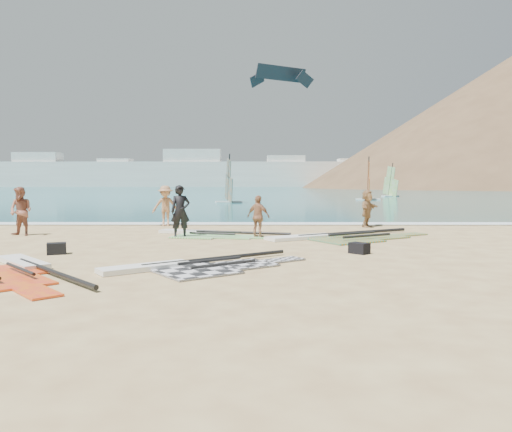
{
  "coord_description": "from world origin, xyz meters",
  "views": [
    {
      "loc": [
        0.89,
        -11.47,
        2.11
      ],
      "look_at": [
        0.84,
        4.0,
        1.0
      ],
      "focal_mm": 35.0,
      "sensor_mm": 36.0,
      "label": 1
    }
  ],
  "objects_px": {
    "rig_grey": "(193,266)",
    "beachgoer_back": "(258,217)",
    "rig_green": "(208,234)",
    "gear_bag_near": "(57,249)",
    "rig_orange": "(340,237)",
    "beachgoer_left": "(21,211)",
    "beachgoer_right": "(367,209)",
    "rig_red": "(17,271)",
    "gear_bag_far": "(359,248)",
    "beachgoer_mid": "(165,206)",
    "person_wetsuit": "(180,212)"
  },
  "relations": [
    {
      "from": "rig_orange",
      "to": "gear_bag_far",
      "type": "height_order",
      "value": "gear_bag_far"
    },
    {
      "from": "gear_bag_near",
      "to": "gear_bag_far",
      "type": "relative_size",
      "value": 0.98
    },
    {
      "from": "person_wetsuit",
      "to": "beachgoer_mid",
      "type": "xyz_separation_m",
      "value": [
        -1.43,
        4.74,
        -0.03
      ]
    },
    {
      "from": "gear_bag_near",
      "to": "person_wetsuit",
      "type": "bearing_deg",
      "value": 54.72
    },
    {
      "from": "person_wetsuit",
      "to": "beachgoer_back",
      "type": "distance_m",
      "value": 2.87
    },
    {
      "from": "gear_bag_far",
      "to": "beachgoer_right",
      "type": "relative_size",
      "value": 0.32
    },
    {
      "from": "rig_orange",
      "to": "beachgoer_right",
      "type": "relative_size",
      "value": 3.8
    },
    {
      "from": "beachgoer_left",
      "to": "beachgoer_mid",
      "type": "relative_size",
      "value": 1.0
    },
    {
      "from": "beachgoer_left",
      "to": "beachgoer_right",
      "type": "height_order",
      "value": "beachgoer_left"
    },
    {
      "from": "beachgoer_right",
      "to": "gear_bag_near",
      "type": "bearing_deg",
      "value": 160.49
    },
    {
      "from": "rig_green",
      "to": "gear_bag_near",
      "type": "relative_size",
      "value": 10.11
    },
    {
      "from": "rig_orange",
      "to": "beachgoer_left",
      "type": "bearing_deg",
      "value": 145.43
    },
    {
      "from": "rig_green",
      "to": "gear_bag_far",
      "type": "bearing_deg",
      "value": -28.9
    },
    {
      "from": "rig_grey",
      "to": "rig_red",
      "type": "height_order",
      "value": "same"
    },
    {
      "from": "rig_grey",
      "to": "gear_bag_near",
      "type": "bearing_deg",
      "value": 115.54
    },
    {
      "from": "rig_red",
      "to": "beachgoer_left",
      "type": "distance_m",
      "value": 8.5
    },
    {
      "from": "gear_bag_far",
      "to": "beachgoer_mid",
      "type": "bearing_deg",
      "value": 129.52
    },
    {
      "from": "person_wetsuit",
      "to": "beachgoer_left",
      "type": "bearing_deg",
      "value": 156.72
    },
    {
      "from": "beachgoer_mid",
      "to": "rig_green",
      "type": "bearing_deg",
      "value": -63.26
    },
    {
      "from": "beachgoer_back",
      "to": "rig_orange",
      "type": "bearing_deg",
      "value": -151.06
    },
    {
      "from": "rig_green",
      "to": "rig_red",
      "type": "height_order",
      "value": "same"
    },
    {
      "from": "rig_orange",
      "to": "gear_bag_far",
      "type": "xyz_separation_m",
      "value": [
        -0.05,
        -3.76,
        0.11
      ]
    },
    {
      "from": "beachgoer_mid",
      "to": "beachgoer_right",
      "type": "height_order",
      "value": "beachgoer_mid"
    },
    {
      "from": "gear_bag_far",
      "to": "beachgoer_back",
      "type": "distance_m",
      "value": 4.86
    },
    {
      "from": "rig_green",
      "to": "person_wetsuit",
      "type": "relative_size",
      "value": 2.7
    },
    {
      "from": "person_wetsuit",
      "to": "beachgoer_right",
      "type": "distance_m",
      "value": 8.88
    },
    {
      "from": "person_wetsuit",
      "to": "beachgoer_mid",
      "type": "bearing_deg",
      "value": 89.9
    },
    {
      "from": "rig_green",
      "to": "beachgoer_mid",
      "type": "xyz_separation_m",
      "value": [
        -2.36,
        3.97,
        0.89
      ]
    },
    {
      "from": "rig_red",
      "to": "gear_bag_near",
      "type": "height_order",
      "value": "gear_bag_near"
    },
    {
      "from": "rig_grey",
      "to": "beachgoer_back",
      "type": "distance_m",
      "value": 6.52
    },
    {
      "from": "rig_green",
      "to": "gear_bag_near",
      "type": "bearing_deg",
      "value": -112.59
    },
    {
      "from": "person_wetsuit",
      "to": "rig_green",
      "type": "bearing_deg",
      "value": 22.72
    },
    {
      "from": "rig_grey",
      "to": "gear_bag_far",
      "type": "height_order",
      "value": "gear_bag_far"
    },
    {
      "from": "gear_bag_near",
      "to": "beachgoer_left",
      "type": "xyz_separation_m",
      "value": [
        -3.28,
        4.82,
        0.77
      ]
    },
    {
      "from": "gear_bag_near",
      "to": "beachgoer_back",
      "type": "distance_m",
      "value": 7.05
    },
    {
      "from": "rig_orange",
      "to": "rig_red",
      "type": "xyz_separation_m",
      "value": [
        -8.48,
        -6.76,
        -0.0
      ]
    },
    {
      "from": "rig_red",
      "to": "beachgoer_back",
      "type": "relative_size",
      "value": 3.1
    },
    {
      "from": "rig_orange",
      "to": "beachgoer_right",
      "type": "distance_m",
      "value": 4.96
    },
    {
      "from": "rig_green",
      "to": "beachgoer_right",
      "type": "height_order",
      "value": "beachgoer_right"
    },
    {
      "from": "beachgoer_left",
      "to": "beachgoer_mid",
      "type": "distance_m",
      "value": 6.25
    },
    {
      "from": "rig_grey",
      "to": "beachgoer_back",
      "type": "height_order",
      "value": "beachgoer_back"
    },
    {
      "from": "beachgoer_back",
      "to": "rig_red",
      "type": "bearing_deg",
      "value": 81.81
    },
    {
      "from": "beachgoer_back",
      "to": "beachgoer_right",
      "type": "xyz_separation_m",
      "value": [
        4.93,
        4.39,
        0.05
      ]
    },
    {
      "from": "beachgoer_left",
      "to": "gear_bag_near",
      "type": "bearing_deg",
      "value": -41.46
    },
    {
      "from": "rig_red",
      "to": "beachgoer_right",
      "type": "bearing_deg",
      "value": 94.55
    },
    {
      "from": "beachgoer_back",
      "to": "gear_bag_near",
      "type": "bearing_deg",
      "value": 65.36
    },
    {
      "from": "rig_red",
      "to": "gear_bag_near",
      "type": "xyz_separation_m",
      "value": [
        -0.25,
        2.86,
        0.11
      ]
    },
    {
      "from": "rig_orange",
      "to": "beachgoer_mid",
      "type": "distance_m",
      "value": 8.82
    },
    {
      "from": "rig_grey",
      "to": "beachgoer_right",
      "type": "distance_m",
      "value": 12.53
    },
    {
      "from": "beachgoer_mid",
      "to": "gear_bag_far",
      "type": "bearing_deg",
      "value": -54.5
    }
  ]
}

